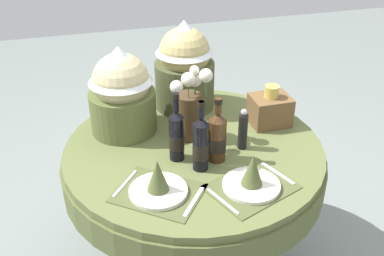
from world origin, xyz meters
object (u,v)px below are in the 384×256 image
at_px(flower_vase, 189,108).
at_px(wine_bottle_centre, 217,137).
at_px(gift_tub_back_centre, 184,62).
at_px(place_setting_left, 158,184).
at_px(place_setting_right, 252,178).
at_px(dining_table, 194,169).
at_px(wine_bottle_left, 177,135).
at_px(pepper_mill, 243,130).
at_px(gift_tub_back_left, 121,88).
at_px(woven_basket_side_right, 270,109).
at_px(wine_bottle_rear, 201,144).

height_order(flower_vase, wine_bottle_centre, flower_vase).
distance_m(flower_vase, gift_tub_back_centre, 0.34).
distance_m(place_setting_left, wine_bottle_centre, 0.35).
relative_size(flower_vase, gift_tub_back_centre, 0.77).
bearing_deg(place_setting_right, dining_table, 111.35).
xyz_separation_m(place_setting_right, wine_bottle_left, (-0.25, 0.29, 0.08)).
relative_size(place_setting_right, gift_tub_back_centre, 0.86).
xyz_separation_m(dining_table, place_setting_right, (0.14, -0.37, 0.18)).
relative_size(wine_bottle_left, pepper_mill, 1.60).
relative_size(gift_tub_back_left, woven_basket_side_right, 2.10).
distance_m(flower_vase, woven_basket_side_right, 0.44).
xyz_separation_m(place_setting_left, woven_basket_side_right, (0.66, 0.41, 0.03)).
bearing_deg(place_setting_left, wine_bottle_left, 59.35).
height_order(place_setting_right, wine_bottle_rear, wine_bottle_rear).
height_order(dining_table, place_setting_right, place_setting_right).
bearing_deg(flower_vase, gift_tub_back_centre, 78.99).
bearing_deg(pepper_mill, wine_bottle_left, -179.25).
bearing_deg(wine_bottle_centre, wine_bottle_left, 162.40).
bearing_deg(pepper_mill, gift_tub_back_centre, 107.57).
relative_size(place_setting_right, wine_bottle_rear, 1.25).
distance_m(wine_bottle_left, gift_tub_back_left, 0.39).
height_order(wine_bottle_centre, woven_basket_side_right, wine_bottle_centre).
xyz_separation_m(place_setting_right, gift_tub_back_left, (-0.44, 0.61, 0.18)).
bearing_deg(flower_vase, dining_table, -88.98).
bearing_deg(wine_bottle_left, wine_bottle_centre, -17.60).
bearing_deg(place_setting_right, pepper_mill, 76.68).
distance_m(pepper_mill, gift_tub_back_centre, 0.53).
bearing_deg(wine_bottle_left, flower_vase, 57.86).
relative_size(wine_bottle_centre, woven_basket_side_right, 1.47).
bearing_deg(wine_bottle_left, gift_tub_back_left, 120.85).
height_order(gift_tub_back_centre, woven_basket_side_right, gift_tub_back_centre).
relative_size(place_setting_left, wine_bottle_left, 1.30).
bearing_deg(wine_bottle_rear, place_setting_left, -150.24).
height_order(flower_vase, gift_tub_back_centre, gift_tub_back_centre).
bearing_deg(gift_tub_back_centre, place_setting_right, -83.91).
xyz_separation_m(wine_bottle_centre, gift_tub_back_centre, (-0.01, 0.54, 0.13)).
distance_m(wine_bottle_left, wine_bottle_rear, 0.13).
height_order(place_setting_right, gift_tub_back_centre, gift_tub_back_centre).
bearing_deg(place_setting_left, woven_basket_side_right, 31.59).
xyz_separation_m(flower_vase, wine_bottle_rear, (-0.02, -0.26, -0.04)).
bearing_deg(woven_basket_side_right, place_setting_right, -121.05).
distance_m(wine_bottle_rear, gift_tub_back_centre, 0.60).
bearing_deg(place_setting_right, wine_bottle_rear, 131.08).
relative_size(flower_vase, wine_bottle_left, 1.12).
distance_m(place_setting_right, wine_bottle_centre, 0.26).
relative_size(place_setting_right, pepper_mill, 2.00).
distance_m(place_setting_left, pepper_mill, 0.50).
relative_size(wine_bottle_left, gift_tub_back_left, 0.75).
relative_size(wine_bottle_centre, gift_tub_back_left, 0.70).
xyz_separation_m(flower_vase, gift_tub_back_left, (-0.29, 0.16, 0.07)).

